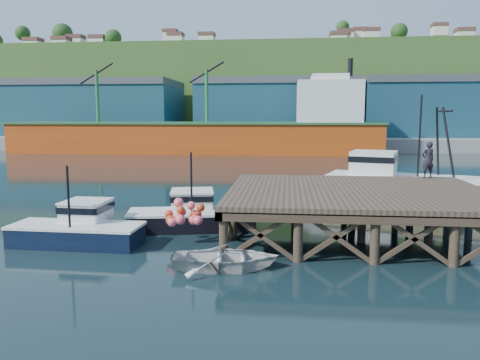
# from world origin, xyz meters

# --- Properties ---
(ground) EXTENTS (300.00, 300.00, 0.00)m
(ground) POSITION_xyz_m (0.00, 0.00, 0.00)
(ground) COLOR black
(ground) RESTS_ON ground
(wharf) EXTENTS (12.00, 10.00, 2.62)m
(wharf) POSITION_xyz_m (5.50, -0.19, 1.94)
(wharf) COLOR brown
(wharf) RESTS_ON ground
(far_quay) EXTENTS (160.00, 40.00, 2.00)m
(far_quay) POSITION_xyz_m (0.00, 70.00, 1.00)
(far_quay) COLOR gray
(far_quay) RESTS_ON ground
(warehouse_left) EXTENTS (32.00, 16.00, 9.00)m
(warehouse_left) POSITION_xyz_m (-35.00, 65.00, 6.50)
(warehouse_left) COLOR navy
(warehouse_left) RESTS_ON far_quay
(warehouse_mid) EXTENTS (28.00, 16.00, 9.00)m
(warehouse_mid) POSITION_xyz_m (0.00, 65.00, 6.50)
(warehouse_mid) COLOR navy
(warehouse_mid) RESTS_ON far_quay
(warehouse_right) EXTENTS (30.00, 16.00, 9.00)m
(warehouse_right) POSITION_xyz_m (30.00, 65.00, 6.50)
(warehouse_right) COLOR navy
(warehouse_right) RESTS_ON far_quay
(cargo_ship) EXTENTS (55.50, 10.00, 13.75)m
(cargo_ship) POSITION_xyz_m (-8.46, 48.00, 3.31)
(cargo_ship) COLOR #BF4512
(cargo_ship) RESTS_ON ground
(hillside) EXTENTS (220.00, 50.00, 22.00)m
(hillside) POSITION_xyz_m (0.00, 100.00, 11.00)
(hillside) COLOR #2D511E
(hillside) RESTS_ON ground
(boat_navy) EXTENTS (5.66, 3.07, 3.50)m
(boat_navy) POSITION_xyz_m (-6.75, -3.10, 0.70)
(boat_navy) COLOR black
(boat_navy) RESTS_ON ground
(boat_black) EXTENTS (6.53, 5.42, 3.84)m
(boat_black) POSITION_xyz_m (-2.48, 0.30, 0.71)
(boat_black) COLOR black
(boat_black) RESTS_ON ground
(trawler) EXTENTS (10.81, 6.61, 6.82)m
(trawler) POSITION_xyz_m (9.70, 8.11, 1.40)
(trawler) COLOR beige
(trawler) RESTS_ON ground
(dinghy) EXTENTS (4.13, 3.14, 0.80)m
(dinghy) POSITION_xyz_m (0.03, -5.80, 0.40)
(dinghy) COLOR silver
(dinghy) RESTS_ON ground
(dockworker) EXTENTS (0.85, 0.68, 2.03)m
(dockworker) POSITION_xyz_m (9.88, 4.40, 3.14)
(dockworker) COLOR black
(dockworker) RESTS_ON wharf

